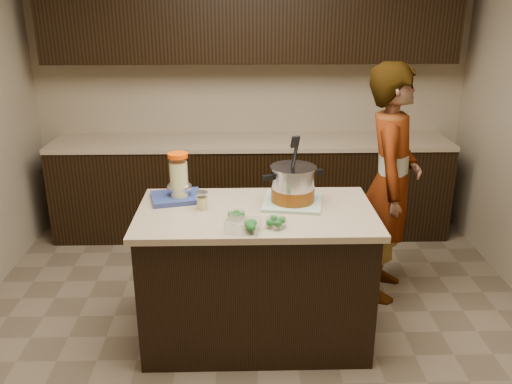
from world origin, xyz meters
TOP-DOWN VIEW (x-y plane):
  - ground_plane at (0.00, 0.00)m, footprint 4.00×4.00m
  - room_shell at (0.00, 0.00)m, footprint 4.04×4.04m
  - back_cabinets at (0.00, 1.74)m, footprint 3.60×0.63m
  - island at (0.00, 0.00)m, footprint 1.46×0.81m
  - dish_towel at (0.23, 0.11)m, footprint 0.41×0.41m
  - stock_pot at (0.23, 0.11)m, footprint 0.39×0.36m
  - lemonade_pitcher at (-0.48, 0.18)m, footprint 0.15×0.15m
  - mason_jar at (-0.33, 0.03)m, footprint 0.09×0.09m
  - broccoli_tub_left at (-0.12, -0.14)m, footprint 0.13×0.13m
  - broccoli_tub_right at (0.11, -0.26)m, footprint 0.12×0.12m
  - broccoli_tub_rect at (-0.08, -0.31)m, footprint 0.22×0.18m
  - blue_tray at (-0.50, 0.19)m, footprint 0.37×0.32m
  - person at (0.98, 0.56)m, footprint 0.59×0.73m

SIDE VIEW (x-z plane):
  - ground_plane at x=0.00m, z-range 0.00..0.00m
  - island at x=0.00m, z-range 0.00..0.90m
  - person at x=0.98m, z-range 0.00..1.73m
  - dish_towel at x=0.23m, z-range 0.90..0.92m
  - broccoli_tub_left at x=-0.12m, z-range 0.90..0.95m
  - broccoli_tub_right at x=0.11m, z-range 0.90..0.95m
  - broccoli_tub_rect at x=-0.08m, z-range 0.90..0.96m
  - back_cabinets at x=0.00m, z-range -0.22..2.10m
  - blue_tray at x=-0.50m, z-range 0.88..1.00m
  - mason_jar at x=-0.33m, z-range 0.89..1.01m
  - stock_pot at x=0.23m, z-range 0.81..1.22m
  - lemonade_pitcher at x=-0.48m, z-range 0.89..1.20m
  - room_shell at x=0.00m, z-range 0.35..3.07m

